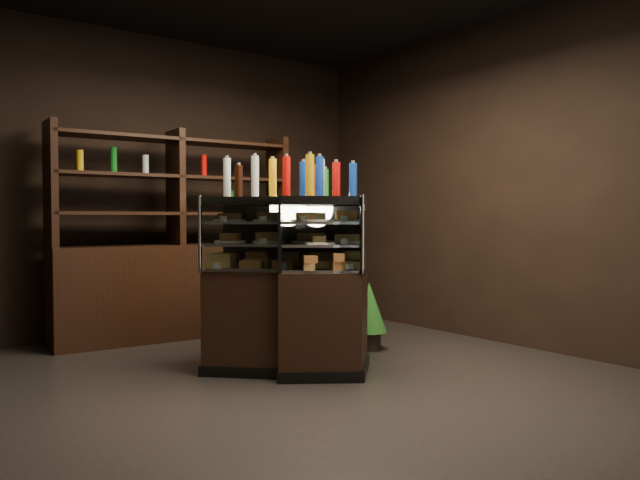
% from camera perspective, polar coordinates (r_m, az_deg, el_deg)
% --- Properties ---
extents(ground, '(5.00, 5.00, 0.00)m').
position_cam_1_polar(ground, '(4.42, -4.19, -13.15)').
color(ground, black).
rests_on(ground, ground).
extents(room_shell, '(5.02, 5.02, 3.01)m').
position_cam_1_polar(room_shell, '(4.34, -4.26, 12.45)').
color(room_shell, black).
rests_on(room_shell, ground).
extents(display_case, '(1.53, 1.34, 1.32)m').
position_cam_1_polar(display_case, '(4.86, -1.59, -6.38)').
color(display_case, black).
rests_on(display_case, ground).
extents(food_display, '(1.15, 1.02, 0.41)m').
position_cam_1_polar(food_display, '(4.81, -1.57, 0.25)').
color(food_display, '#B96D42').
rests_on(food_display, display_case).
extents(bottles_top, '(0.98, 0.88, 0.30)m').
position_cam_1_polar(bottles_top, '(4.82, -1.61, 5.54)').
color(bottles_top, black).
rests_on(bottles_top, display_case).
extents(potted_conifer, '(0.31, 0.31, 0.67)m').
position_cam_1_polar(potted_conifer, '(5.52, 4.51, -6.06)').
color(potted_conifer, black).
rests_on(potted_conifer, ground).
extents(back_shelving, '(2.33, 0.51, 2.00)m').
position_cam_1_polar(back_shelving, '(6.19, -13.01, -3.10)').
color(back_shelving, black).
rests_on(back_shelving, ground).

